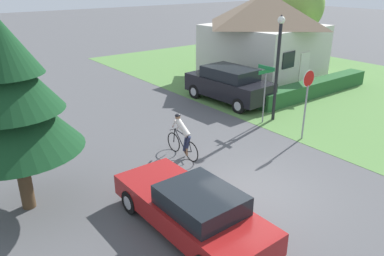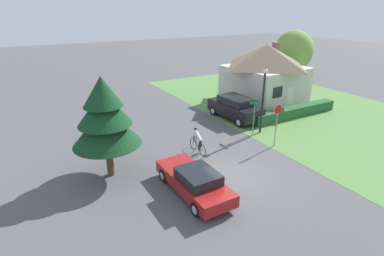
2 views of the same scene
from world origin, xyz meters
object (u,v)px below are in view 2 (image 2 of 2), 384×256
at_px(deciduous_tree_right, 294,51).
at_px(stop_sign, 277,118).
at_px(cyclist, 198,141).
at_px(street_name_sign, 254,110).
at_px(cottage_house, 265,73).
at_px(conifer_tall_near, 105,116).
at_px(parked_suv_right, 235,107).
at_px(sedan_left_lane, 194,181).
at_px(street_lamp, 263,95).

bearing_deg(deciduous_tree_right, stop_sign, -139.90).
bearing_deg(cyclist, street_name_sign, -84.78).
xyz_separation_m(cottage_house, stop_sign, (-6.12, -7.84, -0.77)).
bearing_deg(cottage_house, stop_sign, -133.12).
bearing_deg(cyclist, conifer_tall_near, 88.68).
bearing_deg(street_name_sign, parked_suv_right, 75.35).
bearing_deg(cottage_house, parked_suv_right, -159.44).
distance_m(sedan_left_lane, cyclist, 4.33).
bearing_deg(cottage_house, conifer_tall_near, -164.20).
relative_size(sedan_left_lane, parked_suv_right, 0.99).
distance_m(cottage_house, sedan_left_lane, 16.56).
xyz_separation_m(sedan_left_lane, cyclist, (2.35, 3.64, 0.09)).
relative_size(cyclist, street_lamp, 0.39).
bearing_deg(street_name_sign, cottage_house, 43.11).
bearing_deg(parked_suv_right, street_lamp, 173.54).
distance_m(street_name_sign, conifer_tall_near, 10.25).
distance_m(parked_suv_right, conifer_tall_near, 11.78).
xyz_separation_m(sedan_left_lane, street_lamp, (7.79, 4.14, 2.12)).
height_order(cyclist, parked_suv_right, parked_suv_right).
distance_m(parked_suv_right, stop_sign, 5.50).
relative_size(cottage_house, stop_sign, 2.53).
distance_m(cottage_house, parked_suv_right, 6.05).
bearing_deg(sedan_left_lane, parked_suv_right, -48.20).
xyz_separation_m(stop_sign, deciduous_tree_right, (12.13, 10.21, 2.08)).
bearing_deg(street_lamp, cyclist, -174.73).
xyz_separation_m(cyclist, stop_sign, (4.69, -1.65, 1.19)).
height_order(stop_sign, conifer_tall_near, conifer_tall_near).
relative_size(cottage_house, conifer_tall_near, 1.34).
xyz_separation_m(conifer_tall_near, deciduous_tree_right, (22.16, 8.55, 0.73)).
xyz_separation_m(street_name_sign, conifer_tall_near, (-10.12, -0.53, 1.50)).
xyz_separation_m(parked_suv_right, street_lamp, (-0.17, -3.18, 1.83)).
bearing_deg(cottage_house, sedan_left_lane, -148.41).
distance_m(parked_suv_right, street_name_sign, 3.35).
xyz_separation_m(sedan_left_lane, deciduous_tree_right, (19.17, 12.20, 3.36)).
height_order(sedan_left_lane, street_name_sign, street_name_sign).
bearing_deg(cottage_house, deciduous_tree_right, 16.46).
xyz_separation_m(parked_suv_right, deciduous_tree_right, (11.21, 4.88, 3.07)).
bearing_deg(conifer_tall_near, street_name_sign, 3.01).
xyz_separation_m(cottage_house, street_lamp, (-5.38, -5.68, 0.07)).
bearing_deg(street_lamp, conifer_tall_near, -177.38).
relative_size(parked_suv_right, street_lamp, 1.04).
distance_m(sedan_left_lane, conifer_tall_near, 5.39).
distance_m(parked_suv_right, street_lamp, 3.67).
distance_m(cottage_house, street_lamp, 7.83).
height_order(street_name_sign, conifer_tall_near, conifer_tall_near).
height_order(street_lamp, deciduous_tree_right, deciduous_tree_right).
height_order(sedan_left_lane, conifer_tall_near, conifer_tall_near).
distance_m(street_name_sign, deciduous_tree_right, 14.63).
bearing_deg(conifer_tall_near, sedan_left_lane, -50.73).
distance_m(cyclist, deciduous_tree_right, 19.16).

